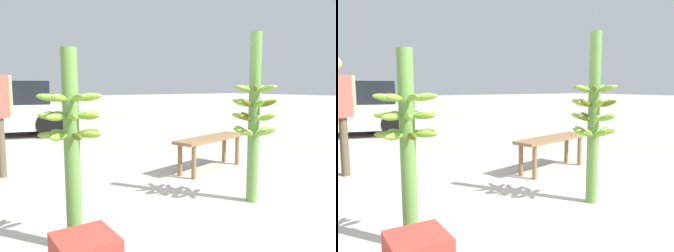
% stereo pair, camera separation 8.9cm
% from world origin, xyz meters
% --- Properties ---
extents(ground_plane, '(80.00, 80.00, 0.00)m').
position_xyz_m(ground_plane, '(0.00, 0.00, 0.00)').
color(ground_plane, '#B2AA9E').
extents(banana_stalk_left, '(0.45, 0.44, 1.43)m').
position_xyz_m(banana_stalk_left, '(-0.98, 0.33, 0.80)').
color(banana_stalk_left, '#5B8C3D').
rests_on(banana_stalk_left, ground_plane).
extents(banana_stalk_center, '(0.45, 0.45, 1.70)m').
position_xyz_m(banana_stalk_center, '(0.84, 0.29, 0.88)').
color(banana_stalk_center, '#5B8C3D').
rests_on(banana_stalk_center, ground_plane).
extents(market_bench, '(1.33, 0.62, 0.47)m').
position_xyz_m(market_bench, '(1.34, 1.49, 0.39)').
color(market_bench, olive).
rests_on(market_bench, ground_plane).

